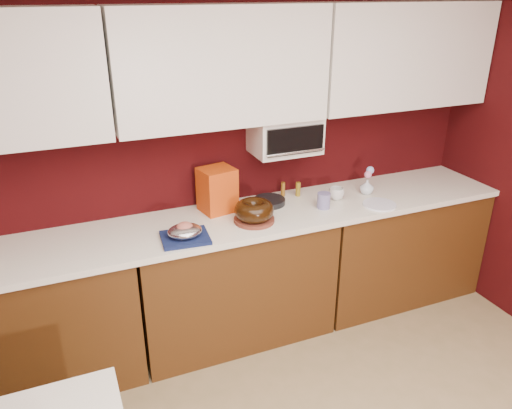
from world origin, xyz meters
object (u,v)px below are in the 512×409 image
at_px(toaster_oven, 285,134).
at_px(coffee_mug, 336,192).
at_px(bundt_cake, 254,210).
at_px(pandoro_box, 217,190).
at_px(foil_ham_nest, 185,231).
at_px(blue_jar, 324,201).
at_px(flower_vase, 367,186).

distance_m(toaster_oven, coffee_mug, 0.57).
relative_size(toaster_oven, bundt_cake, 1.78).
bearing_deg(pandoro_box, bundt_cake, -68.93).
xyz_separation_m(toaster_oven, foil_ham_nest, (-0.81, -0.33, -0.42)).
bearing_deg(bundt_cake, foil_ham_nest, -171.63).
height_order(pandoro_box, blue_jar, pandoro_box).
distance_m(toaster_oven, blue_jar, 0.52).
bearing_deg(foil_ham_nest, toaster_oven, 22.23).
bearing_deg(bundt_cake, coffee_mug, 9.61).
height_order(coffee_mug, flower_vase, flower_vase).
distance_m(toaster_oven, pandoro_box, 0.59).
relative_size(coffee_mug, blue_jar, 0.98).
distance_m(foil_ham_nest, blue_jar, 1.00).
relative_size(toaster_oven, pandoro_box, 1.51).
distance_m(bundt_cake, coffee_mug, 0.69).
xyz_separation_m(coffee_mug, flower_vase, (0.26, 0.01, 0.01)).
bearing_deg(bundt_cake, pandoro_box, 121.70).
relative_size(pandoro_box, blue_jar, 2.79).
bearing_deg(flower_vase, blue_jar, -166.10).
xyz_separation_m(blue_jar, flower_vase, (0.42, 0.10, 0.01)).
bearing_deg(foil_ham_nest, flower_vase, 7.78).
height_order(coffee_mug, blue_jar, blue_jar).
bearing_deg(toaster_oven, pandoro_box, -179.80).
height_order(toaster_oven, flower_vase, toaster_oven).
xyz_separation_m(pandoro_box, coffee_mug, (0.84, -0.14, -0.10)).
xyz_separation_m(pandoro_box, blue_jar, (0.68, -0.24, -0.10)).
height_order(toaster_oven, coffee_mug, toaster_oven).
bearing_deg(flower_vase, coffee_mug, -178.18).
distance_m(toaster_oven, foil_ham_nest, 0.97).
xyz_separation_m(foil_ham_nest, pandoro_box, (0.32, 0.33, 0.09)).
bearing_deg(flower_vase, foil_ham_nest, -172.22).
bearing_deg(blue_jar, coffee_mug, 31.03).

